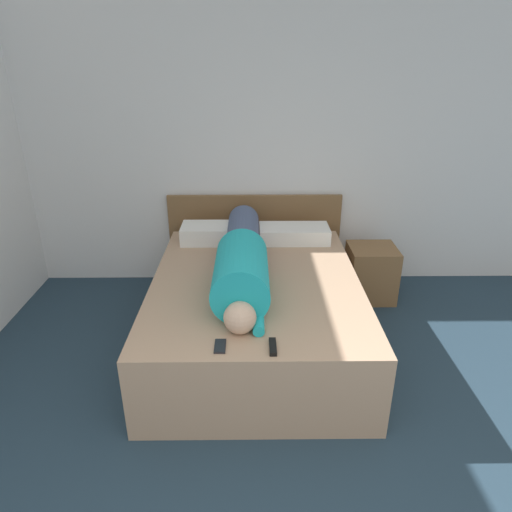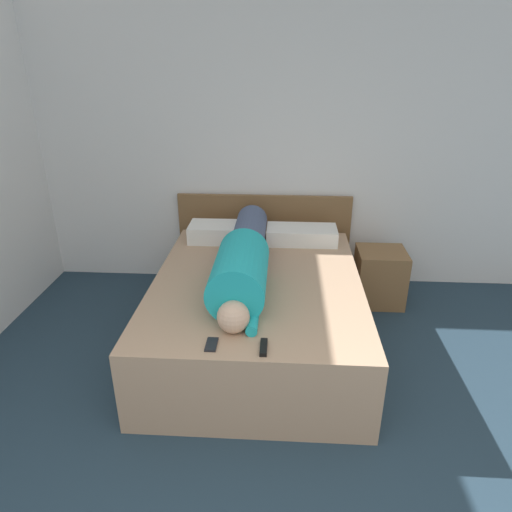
# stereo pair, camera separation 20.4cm
# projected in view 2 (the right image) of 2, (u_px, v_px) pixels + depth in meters

# --- Properties ---
(wall_back) EXTENTS (5.67, 0.06, 2.60)m
(wall_back) POSITION_uv_depth(u_px,v_px,m) (282.00, 147.00, 4.10)
(wall_back) COLOR white
(wall_back) RESTS_ON ground_plane
(bed) EXTENTS (1.51, 1.96, 0.56)m
(bed) POSITION_uv_depth(u_px,v_px,m) (257.00, 312.00, 3.45)
(bed) COLOR tan
(bed) RESTS_ON ground_plane
(headboard) EXTENTS (1.63, 0.04, 0.87)m
(headboard) POSITION_uv_depth(u_px,v_px,m) (264.00, 239.00, 4.40)
(headboard) COLOR brown
(headboard) RESTS_ON ground_plane
(nightstand) EXTENTS (0.42, 0.39, 0.49)m
(nightstand) POSITION_uv_depth(u_px,v_px,m) (380.00, 277.00, 4.07)
(nightstand) COLOR brown
(nightstand) RESTS_ON ground_plane
(person_lying) EXTENTS (0.36, 1.72, 0.36)m
(person_lying) POSITION_uv_depth(u_px,v_px,m) (243.00, 259.00, 3.27)
(person_lying) COLOR #DBB293
(person_lying) RESTS_ON bed
(pillow_near_headboard) EXTENTS (0.64, 0.30, 0.15)m
(pillow_near_headboard) POSITION_uv_depth(u_px,v_px,m) (226.00, 232.00, 4.00)
(pillow_near_headboard) COLOR white
(pillow_near_headboard) RESTS_ON bed
(pillow_second) EXTENTS (0.61, 0.30, 0.13)m
(pillow_second) POSITION_uv_depth(u_px,v_px,m) (302.00, 235.00, 3.97)
(pillow_second) COLOR white
(pillow_second) RESTS_ON bed
(tv_remote) EXTENTS (0.04, 0.15, 0.02)m
(tv_remote) POSITION_uv_depth(u_px,v_px,m) (264.00, 347.00, 2.54)
(tv_remote) COLOR black
(tv_remote) RESTS_ON bed
(cell_phone) EXTENTS (0.06, 0.13, 0.01)m
(cell_phone) POSITION_uv_depth(u_px,v_px,m) (212.00, 344.00, 2.58)
(cell_phone) COLOR black
(cell_phone) RESTS_ON bed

